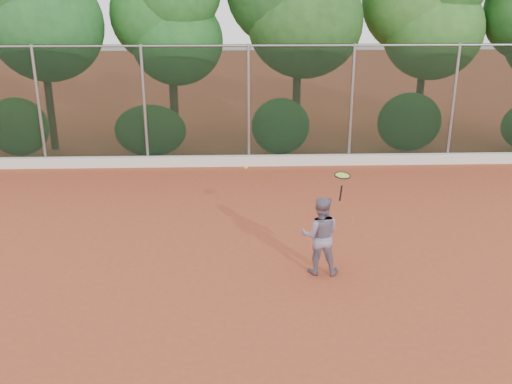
{
  "coord_description": "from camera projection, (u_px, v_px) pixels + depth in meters",
  "views": [
    {
      "loc": [
        -0.37,
        -9.37,
        4.98
      ],
      "look_at": [
        0.0,
        1.0,
        1.25
      ],
      "focal_mm": 40.0,
      "sensor_mm": 36.0,
      "label": 1
    }
  ],
  "objects": [
    {
      "name": "chainlink_fence",
      "position": [
        249.0,
        102.0,
        16.46
      ],
      "size": [
        24.09,
        0.09,
        3.5
      ],
      "color": "black",
      "rests_on": "ground"
    },
    {
      "name": "ground",
      "position": [
        258.0,
        274.0,
        10.51
      ],
      "size": [
        80.0,
        80.0,
        0.0
      ],
      "primitive_type": "plane",
      "color": "#A14226",
      "rests_on": "ground"
    },
    {
      "name": "foliage_backdrop",
      "position": [
        229.0,
        8.0,
        17.45
      ],
      "size": [
        23.7,
        3.63,
        7.55
      ],
      "color": "#3F2818",
      "rests_on": "ground"
    },
    {
      "name": "tennis_racket",
      "position": [
        342.0,
        178.0,
        9.9
      ],
      "size": [
        0.39,
        0.39,
        0.53
      ],
      "color": "black",
      "rests_on": "ground"
    },
    {
      "name": "tennis_ball_in_flight",
      "position": [
        246.0,
        167.0,
        10.41
      ],
      "size": [
        0.07,
        0.07,
        0.07
      ],
      "color": "#D1E534",
      "rests_on": "ground"
    },
    {
      "name": "concrete_curb",
      "position": [
        249.0,
        161.0,
        16.87
      ],
      "size": [
        24.0,
        0.2,
        0.3
      ],
      "primitive_type": "cube",
      "color": "silver",
      "rests_on": "ground"
    },
    {
      "name": "tennis_player",
      "position": [
        320.0,
        235.0,
        10.33
      ],
      "size": [
        0.78,
        0.64,
        1.49
      ],
      "primitive_type": "imported",
      "rotation": [
        0.0,
        0.0,
        3.03
      ],
      "color": "slate",
      "rests_on": "ground"
    }
  ]
}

